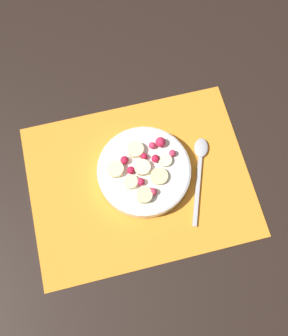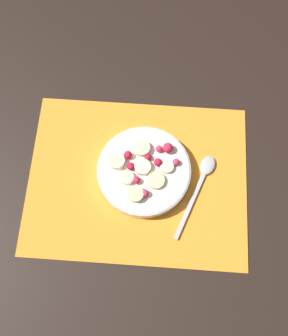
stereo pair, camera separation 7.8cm
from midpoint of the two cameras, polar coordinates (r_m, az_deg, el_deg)
ground_plane at (r=0.82m, az=-3.41°, el=-2.37°), size 3.00×3.00×0.00m
placemat at (r=0.81m, az=-3.43°, el=-2.31°), size 0.47×0.37×0.01m
fruit_bowl at (r=0.80m, az=-2.79°, el=-0.83°), size 0.20×0.20×0.05m
spoon at (r=0.82m, az=5.88°, el=0.59°), size 0.09×0.19×0.01m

